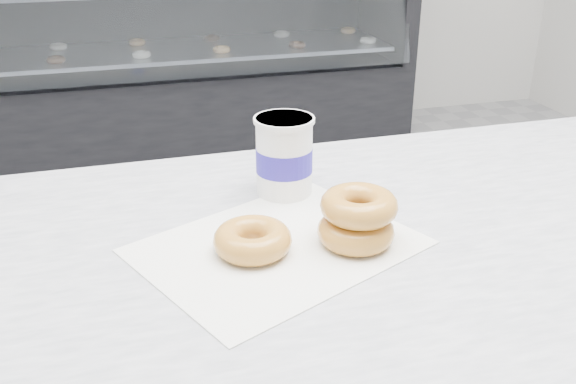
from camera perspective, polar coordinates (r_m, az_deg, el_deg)
The scene contains 5 objects.
display_case at distance 3.52m, azimuth -9.65°, elevation 10.95°, with size 2.40×0.74×1.25m.
wax_paper at distance 0.84m, azimuth -0.92°, elevation -4.86°, with size 0.34×0.26×0.00m, color silver.
donut_single at distance 0.82m, azimuth -3.17°, elevation -4.26°, with size 0.10×0.10×0.04m, color gold.
donut_stack at distance 0.83m, azimuth 6.19°, elevation -2.34°, with size 0.11×0.11×0.07m.
coffee_cup at distance 0.96m, azimuth -0.34°, elevation 3.27°, with size 0.10×0.10×0.12m.
Camera 1 is at (-0.38, -1.28, 1.32)m, focal length 40.00 mm.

